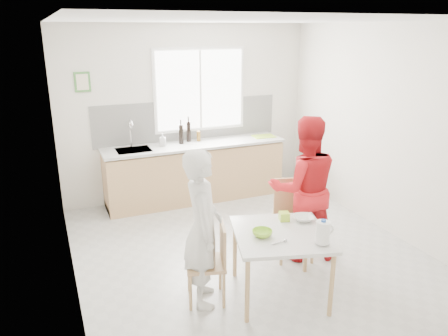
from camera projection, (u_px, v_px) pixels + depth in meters
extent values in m
plane|color=#B7B7B2|center=(249.00, 254.00, 5.32)|extent=(4.50, 4.50, 0.00)
plane|color=silver|center=(188.00, 113.00, 6.88)|extent=(4.00, 0.00, 4.00)
plane|color=silver|center=(399.00, 227.00, 2.93)|extent=(4.00, 0.00, 4.00)
plane|color=silver|center=(63.00, 168.00, 4.17)|extent=(0.00, 4.50, 4.50)
plane|color=silver|center=(390.00, 131.00, 5.65)|extent=(0.00, 4.50, 4.50)
plane|color=white|center=(254.00, 20.00, 4.49)|extent=(4.50, 4.50, 0.00)
cube|color=white|center=(200.00, 90.00, 6.83)|extent=(1.50, 0.03, 1.30)
cube|color=white|center=(200.00, 90.00, 6.82)|extent=(1.40, 0.02, 1.20)
cube|color=white|center=(200.00, 90.00, 6.81)|extent=(0.03, 0.03, 1.20)
cube|color=white|center=(188.00, 121.00, 6.91)|extent=(3.00, 0.02, 0.65)
cube|color=#46863D|center=(82.00, 82.00, 6.13)|extent=(0.22, 0.02, 0.28)
cube|color=beige|center=(82.00, 82.00, 6.12)|extent=(0.16, 0.01, 0.22)
cube|color=tan|center=(195.00, 173.00, 6.90)|extent=(2.80, 0.60, 0.86)
cube|color=#3F3326|center=(196.00, 196.00, 7.02)|extent=(2.80, 0.54, 0.10)
cube|color=silver|center=(195.00, 145.00, 6.75)|extent=(2.84, 0.64, 0.04)
cube|color=#A5A5AA|center=(134.00, 151.00, 6.40)|extent=(0.50, 0.40, 0.03)
cylinder|color=silver|center=(131.00, 135.00, 6.48)|extent=(0.02, 0.02, 0.36)
torus|color=silver|center=(131.00, 124.00, 6.37)|extent=(0.02, 0.18, 0.18)
cube|color=silver|center=(281.00, 234.00, 4.31)|extent=(1.13, 1.13, 0.04)
cylinder|color=tan|center=(247.00, 292.00, 3.99)|extent=(0.05, 0.05, 0.65)
cylinder|color=tan|center=(235.00, 250.00, 4.75)|extent=(0.05, 0.05, 0.65)
cylinder|color=tan|center=(332.00, 286.00, 4.08)|extent=(0.05, 0.05, 0.65)
cylinder|color=tan|center=(306.00, 246.00, 4.84)|extent=(0.05, 0.05, 0.65)
cube|color=tan|center=(206.00, 264.00, 4.31)|extent=(0.47, 0.47, 0.04)
cube|color=tan|center=(223.00, 243.00, 4.26)|extent=(0.13, 0.35, 0.40)
cylinder|color=tan|center=(189.00, 275.00, 4.51)|extent=(0.03, 0.03, 0.39)
cylinder|color=tan|center=(190.00, 293.00, 4.20)|extent=(0.03, 0.03, 0.39)
cylinder|color=tan|center=(220.00, 273.00, 4.54)|extent=(0.03, 0.03, 0.39)
cylinder|color=tan|center=(224.00, 290.00, 4.24)|extent=(0.03, 0.03, 0.39)
cube|color=tan|center=(294.00, 221.00, 5.12)|extent=(0.53, 0.53, 0.04)
cube|color=tan|center=(291.00, 196.00, 5.23)|extent=(0.40, 0.14, 0.45)
cylinder|color=tan|center=(282.00, 248.00, 5.00)|extent=(0.04, 0.04, 0.44)
cylinder|color=tan|center=(313.00, 246.00, 5.04)|extent=(0.04, 0.04, 0.44)
cylinder|color=tan|center=(274.00, 234.00, 5.35)|extent=(0.04, 0.04, 0.44)
cylinder|color=tan|center=(304.00, 232.00, 5.39)|extent=(0.04, 0.04, 0.44)
imported|color=silver|center=(203.00, 228.00, 4.19)|extent=(0.52, 0.66, 1.58)
imported|color=red|center=(304.00, 189.00, 5.04)|extent=(0.98, 0.85, 1.71)
imported|color=#96D731|center=(262.00, 233.00, 4.22)|extent=(0.24, 0.24, 0.06)
imported|color=white|center=(303.00, 218.00, 4.56)|extent=(0.26, 0.26, 0.05)
cylinder|color=white|center=(323.00, 232.00, 4.03)|extent=(0.13, 0.13, 0.21)
cylinder|color=blue|center=(324.00, 221.00, 4.00)|extent=(0.04, 0.04, 0.03)
torus|color=white|center=(329.00, 229.00, 4.05)|extent=(0.10, 0.05, 0.10)
cube|color=#A8D330|center=(284.00, 216.00, 4.56)|extent=(0.12, 0.12, 0.09)
cylinder|color=#A5A5AA|center=(278.00, 243.00, 4.08)|extent=(0.16, 0.02, 0.01)
cube|color=#ABD831|center=(264.00, 136.00, 7.17)|extent=(0.37, 0.28, 0.01)
cylinder|color=black|center=(189.00, 131.00, 6.82)|extent=(0.07, 0.07, 0.32)
cylinder|color=black|center=(181.00, 134.00, 6.69)|extent=(0.07, 0.07, 0.30)
cylinder|color=brown|center=(199.00, 136.00, 6.86)|extent=(0.06, 0.06, 0.16)
imported|color=#999999|center=(163.00, 139.00, 6.60)|extent=(0.11, 0.11, 0.19)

